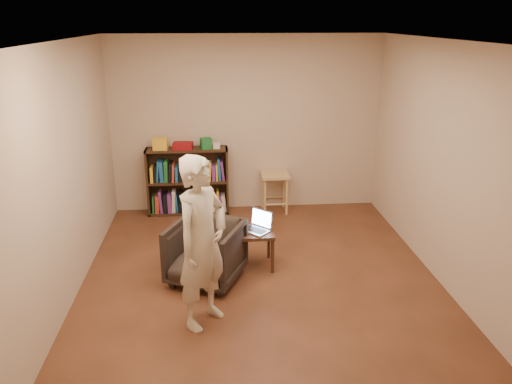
{
  "coord_description": "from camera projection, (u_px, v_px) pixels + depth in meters",
  "views": [
    {
      "loc": [
        -0.47,
        -5.06,
        2.82
      ],
      "look_at": [
        -0.02,
        0.35,
        0.91
      ],
      "focal_mm": 35.0,
      "sensor_mm": 36.0,
      "label": 1
    }
  ],
  "objects": [
    {
      "name": "floor",
      "position": [
        260.0,
        276.0,
        5.73
      ],
      "size": [
        4.5,
        4.5,
        0.0
      ],
      "primitive_type": "plane",
      "color": "#432615",
      "rests_on": "ground"
    },
    {
      "name": "ceiling",
      "position": [
        261.0,
        40.0,
        4.86
      ],
      "size": [
        4.5,
        4.5,
        0.0
      ],
      "primitive_type": "plane",
      "color": "white",
      "rests_on": "wall_back"
    },
    {
      "name": "wall_back",
      "position": [
        246.0,
        125.0,
        7.41
      ],
      "size": [
        4.0,
        0.0,
        4.0
      ],
      "primitive_type": "plane",
      "rotation": [
        1.57,
        0.0,
        0.0
      ],
      "color": "#BCA78E",
      "rests_on": "floor"
    },
    {
      "name": "wall_left",
      "position": [
        67.0,
        173.0,
        5.13
      ],
      "size": [
        0.0,
        4.5,
        4.5
      ],
      "primitive_type": "plane",
      "rotation": [
        1.57,
        0.0,
        1.57
      ],
      "color": "#BCA78E",
      "rests_on": "floor"
    },
    {
      "name": "wall_right",
      "position": [
        442.0,
        164.0,
        5.45
      ],
      "size": [
        0.0,
        4.5,
        4.5
      ],
      "primitive_type": "plane",
      "rotation": [
        1.57,
        0.0,
        -1.57
      ],
      "color": "#BCA78E",
      "rests_on": "floor"
    },
    {
      "name": "bookshelf",
      "position": [
        188.0,
        185.0,
        7.48
      ],
      "size": [
        1.2,
        0.3,
        1.0
      ],
      "color": "black",
      "rests_on": "floor"
    },
    {
      "name": "box_yellow",
      "position": [
        160.0,
        144.0,
        7.2
      ],
      "size": [
        0.22,
        0.16,
        0.17
      ],
      "primitive_type": "cube",
      "rotation": [
        0.0,
        0.0,
        -0.06
      ],
      "color": "gold",
      "rests_on": "bookshelf"
    },
    {
      "name": "red_cloth",
      "position": [
        183.0,
        146.0,
        7.24
      ],
      "size": [
        0.29,
        0.23,
        0.09
      ],
      "primitive_type": "cube",
      "rotation": [
        0.0,
        0.0,
        -0.08
      ],
      "color": "maroon",
      "rests_on": "bookshelf"
    },
    {
      "name": "box_green",
      "position": [
        206.0,
        143.0,
        7.26
      ],
      "size": [
        0.18,
        0.18,
        0.15
      ],
      "primitive_type": "cube",
      "rotation": [
        0.0,
        0.0,
        0.24
      ],
      "color": "#1B652C",
      "rests_on": "bookshelf"
    },
    {
      "name": "box_white",
      "position": [
        216.0,
        146.0,
        7.28
      ],
      "size": [
        0.1,
        0.1,
        0.08
      ],
      "primitive_type": "cube",
      "rotation": [
        0.0,
        0.0,
        0.07
      ],
      "color": "beige",
      "rests_on": "bookshelf"
    },
    {
      "name": "stool",
      "position": [
        275.0,
        181.0,
        7.51
      ],
      "size": [
        0.42,
        0.42,
        0.6
      ],
      "color": "tan",
      "rests_on": "floor"
    },
    {
      "name": "armchair",
      "position": [
        206.0,
        253.0,
        5.53
      ],
      "size": [
        0.98,
        0.99,
        0.69
      ],
      "primitive_type": "imported",
      "rotation": [
        0.0,
        0.0,
        -0.41
      ],
      "color": "black",
      "rests_on": "floor"
    },
    {
      "name": "side_table",
      "position": [
        254.0,
        236.0,
        5.86
      ],
      "size": [
        0.45,
        0.45,
        0.46
      ],
      "color": "#321D10",
      "rests_on": "floor"
    },
    {
      "name": "laptop",
      "position": [
        258.0,
        225.0,
        5.83
      ],
      "size": [
        0.4,
        0.4,
        0.23
      ],
      "rotation": [
        0.0,
        0.0,
        -0.77
      ],
      "color": "#AFAFB4",
      "rests_on": "side_table"
    },
    {
      "name": "person",
      "position": [
        202.0,
        243.0,
        4.61
      ],
      "size": [
        0.7,
        0.73,
        1.68
      ],
      "primitive_type": "imported",
      "rotation": [
        0.0,
        0.0,
        0.89
      ],
      "color": "beige",
      "rests_on": "floor"
    }
  ]
}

